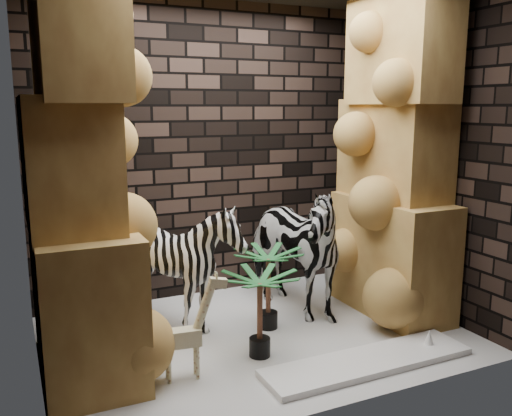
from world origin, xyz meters
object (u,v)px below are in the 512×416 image
palm_back (260,314)px  zebra_left (184,272)px  surfboard (368,362)px  zebra_right (287,236)px  palm_front (268,288)px  giraffe_toy (182,327)px

palm_back → zebra_left: bearing=117.8°
palm_back → surfboard: bearing=-35.3°
palm_back → surfboard: size_ratio=0.41×
zebra_right → surfboard: size_ratio=0.86×
zebra_right → palm_back: 1.07m
palm_front → zebra_right: bearing=40.0°
zebra_right → zebra_left: zebra_right is taller
giraffe_toy → surfboard: size_ratio=0.47×
zebra_left → giraffe_toy: size_ratio=1.46×
giraffe_toy → palm_back: bearing=14.4°
zebra_left → surfboard: bearing=-36.9°
zebra_left → giraffe_toy: (-0.28, -0.83, -0.13)m
zebra_left → palm_back: 0.85m
zebra_right → giraffe_toy: bearing=-158.2°
palm_back → palm_front: bearing=57.0°
palm_back → surfboard: (0.69, -0.49, -0.33)m
giraffe_toy → zebra_right: bearing=39.5°
giraffe_toy → palm_back: (0.66, 0.09, -0.05)m
zebra_left → giraffe_toy: zebra_left is taller
palm_front → surfboard: (0.39, -0.96, -0.34)m
zebra_left → palm_front: 0.76m
zebra_left → palm_back: size_ratio=1.68×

